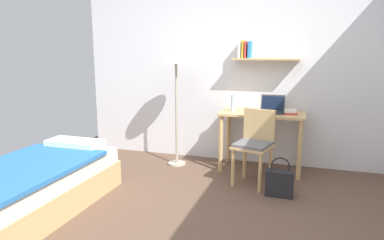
{
  "coord_description": "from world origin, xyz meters",
  "views": [
    {
      "loc": [
        0.91,
        -2.74,
        1.53
      ],
      "look_at": [
        -0.14,
        0.51,
        0.85
      ],
      "focal_mm": 32.91,
      "sensor_mm": 36.0,
      "label": 1
    }
  ],
  "objects_px": {
    "handbag": "(280,183)",
    "laptop": "(272,108)",
    "desk_chair": "(255,143)",
    "standing_lamp": "(176,62)",
    "book_stack": "(291,112)",
    "bed": "(28,190)",
    "water_bottle": "(233,103)",
    "desk": "(262,124)"
  },
  "relations": [
    {
      "from": "laptop",
      "to": "book_stack",
      "type": "xyz_separation_m",
      "value": [
        0.23,
        -0.03,
        -0.03
      ]
    },
    {
      "from": "bed",
      "to": "water_bottle",
      "type": "distance_m",
      "value": 2.56
    },
    {
      "from": "desk",
      "to": "laptop",
      "type": "relative_size",
      "value": 3.49
    },
    {
      "from": "bed",
      "to": "handbag",
      "type": "xyz_separation_m",
      "value": [
        2.23,
        1.15,
        -0.09
      ]
    },
    {
      "from": "standing_lamp",
      "to": "desk_chair",
      "type": "bearing_deg",
      "value": -18.65
    },
    {
      "from": "standing_lamp",
      "to": "water_bottle",
      "type": "relative_size",
      "value": 7.54
    },
    {
      "from": "desk_chair",
      "to": "handbag",
      "type": "xyz_separation_m",
      "value": [
        0.32,
        -0.3,
        -0.33
      ]
    },
    {
      "from": "desk_chair",
      "to": "standing_lamp",
      "type": "xyz_separation_m",
      "value": [
        -1.09,
        0.37,
        0.9
      ]
    },
    {
      "from": "desk",
      "to": "water_bottle",
      "type": "xyz_separation_m",
      "value": [
        -0.37,
        -0.03,
        0.25
      ]
    },
    {
      "from": "book_stack",
      "to": "desk_chair",
      "type": "bearing_deg",
      "value": -126.42
    },
    {
      "from": "bed",
      "to": "book_stack",
      "type": "relative_size",
      "value": 9.53
    },
    {
      "from": "water_bottle",
      "to": "handbag",
      "type": "bearing_deg",
      "value": -49.14
    },
    {
      "from": "book_stack",
      "to": "handbag",
      "type": "height_order",
      "value": "book_stack"
    },
    {
      "from": "desk_chair",
      "to": "handbag",
      "type": "relative_size",
      "value": 1.99
    },
    {
      "from": "laptop",
      "to": "water_bottle",
      "type": "bearing_deg",
      "value": -174.87
    },
    {
      "from": "bed",
      "to": "laptop",
      "type": "distance_m",
      "value": 2.9
    },
    {
      "from": "laptop",
      "to": "standing_lamp",
      "type": "bearing_deg",
      "value": -173.0
    },
    {
      "from": "book_stack",
      "to": "handbag",
      "type": "xyz_separation_m",
      "value": [
        -0.05,
        -0.79,
        -0.63
      ]
    },
    {
      "from": "water_bottle",
      "to": "book_stack",
      "type": "relative_size",
      "value": 1.03
    },
    {
      "from": "laptop",
      "to": "water_bottle",
      "type": "relative_size",
      "value": 1.44
    },
    {
      "from": "handbag",
      "to": "laptop",
      "type": "bearing_deg",
      "value": 102.36
    },
    {
      "from": "bed",
      "to": "laptop",
      "type": "xyz_separation_m",
      "value": [
        2.05,
        1.97,
        0.58
      ]
    },
    {
      "from": "desk",
      "to": "water_bottle",
      "type": "bearing_deg",
      "value": -175.76
    },
    {
      "from": "desk",
      "to": "handbag",
      "type": "bearing_deg",
      "value": -69.59
    },
    {
      "from": "laptop",
      "to": "book_stack",
      "type": "bearing_deg",
      "value": -6.73
    },
    {
      "from": "water_bottle",
      "to": "book_stack",
      "type": "bearing_deg",
      "value": 1.4
    },
    {
      "from": "desk",
      "to": "bed",
      "type": "bearing_deg",
      "value": -134.76
    },
    {
      "from": "standing_lamp",
      "to": "book_stack",
      "type": "bearing_deg",
      "value": 4.88
    },
    {
      "from": "desk_chair",
      "to": "bed",
      "type": "bearing_deg",
      "value": -142.92
    },
    {
      "from": "laptop",
      "to": "book_stack",
      "type": "height_order",
      "value": "laptop"
    },
    {
      "from": "bed",
      "to": "book_stack",
      "type": "height_order",
      "value": "book_stack"
    },
    {
      "from": "bed",
      "to": "laptop",
      "type": "relative_size",
      "value": 6.42
    },
    {
      "from": "water_bottle",
      "to": "handbag",
      "type": "relative_size",
      "value": 0.49
    },
    {
      "from": "bed",
      "to": "book_stack",
      "type": "xyz_separation_m",
      "value": [
        2.28,
        1.94,
        0.55
      ]
    },
    {
      "from": "desk_chair",
      "to": "book_stack",
      "type": "distance_m",
      "value": 0.68
    },
    {
      "from": "standing_lamp",
      "to": "handbag",
      "type": "bearing_deg",
      "value": -25.42
    },
    {
      "from": "laptop",
      "to": "water_bottle",
      "type": "xyz_separation_m",
      "value": [
        -0.49,
        -0.04,
        0.05
      ]
    },
    {
      "from": "standing_lamp",
      "to": "handbag",
      "type": "relative_size",
      "value": 3.68
    },
    {
      "from": "water_bottle",
      "to": "bed",
      "type": "bearing_deg",
      "value": -129.08
    },
    {
      "from": "standing_lamp",
      "to": "bed",
      "type": "bearing_deg",
      "value": -114.42
    },
    {
      "from": "bed",
      "to": "desk",
      "type": "distance_m",
      "value": 2.77
    },
    {
      "from": "desk",
      "to": "book_stack",
      "type": "distance_m",
      "value": 0.39
    }
  ]
}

